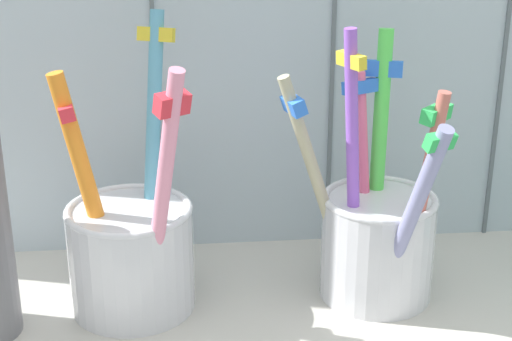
# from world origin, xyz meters

# --- Properties ---
(counter_slab) EXTENTS (0.64, 0.22, 0.02)m
(counter_slab) POSITION_xyz_m (0.00, 0.00, 0.01)
(counter_slab) COLOR #BCB7AD
(counter_slab) RESTS_ON ground
(toothbrush_cup_left) EXTENTS (0.09, 0.11, 0.19)m
(toothbrush_cup_left) POSITION_xyz_m (-0.08, 0.02, 0.06)
(toothbrush_cup_left) COLOR silver
(toothbrush_cup_left) RESTS_ON counter_slab
(toothbrush_cup_right) EXTENTS (0.11, 0.11, 0.19)m
(toothbrush_cup_right) POSITION_xyz_m (0.08, 0.02, 0.07)
(toothbrush_cup_right) COLOR silver
(toothbrush_cup_right) RESTS_ON counter_slab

